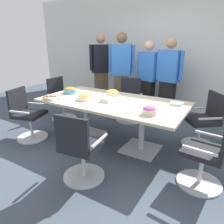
% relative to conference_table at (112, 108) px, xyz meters
% --- Properties ---
extents(ground_plane, '(10.00, 10.00, 0.01)m').
position_rel_conference_table_xyz_m(ground_plane, '(0.00, 0.00, -0.63)').
color(ground_plane, '#3D4754').
extents(back_wall, '(8.00, 0.10, 2.80)m').
position_rel_conference_table_xyz_m(back_wall, '(0.00, 2.40, 0.77)').
color(back_wall, silver).
rests_on(back_wall, ground).
extents(conference_table, '(2.40, 1.20, 0.75)m').
position_rel_conference_table_xyz_m(conference_table, '(0.00, 0.00, 0.00)').
color(conference_table, '#CCB793').
rests_on(conference_table, ground).
extents(office_chair_0, '(0.59, 0.59, 0.91)m').
position_rel_conference_table_xyz_m(office_chair_0, '(1.57, -0.42, -0.22)').
color(office_chair_0, silver).
rests_on(office_chair_0, ground).
extents(office_chair_1, '(0.76, 0.76, 0.91)m').
position_rel_conference_table_xyz_m(office_chair_1, '(1.36, 0.66, -0.22)').
color(office_chair_1, silver).
rests_on(office_chair_1, ground).
extents(office_chair_2, '(0.68, 0.68, 0.91)m').
position_rel_conference_table_xyz_m(office_chair_2, '(-0.22, 1.09, -0.22)').
color(office_chair_2, silver).
rests_on(office_chair_2, ground).
extents(office_chair_3, '(0.57, 0.57, 0.91)m').
position_rel_conference_table_xyz_m(office_chair_3, '(-1.57, 0.41, -0.22)').
color(office_chair_3, silver).
rests_on(office_chair_3, ground).
extents(office_chair_4, '(0.66, 0.66, 0.91)m').
position_rel_conference_table_xyz_m(office_chair_4, '(-1.37, -0.65, -0.22)').
color(office_chair_4, silver).
rests_on(office_chair_4, ground).
extents(office_chair_5, '(0.60, 0.60, 0.91)m').
position_rel_conference_table_xyz_m(office_chair_5, '(0.21, -1.10, -0.22)').
color(office_chair_5, silver).
rests_on(office_chair_5, ground).
extents(person_standing_0, '(0.43, 0.55, 1.85)m').
position_rel_conference_table_xyz_m(person_standing_0, '(-1.38, 1.72, 0.35)').
color(person_standing_0, brown).
rests_on(person_standing_0, ground).
extents(person_standing_1, '(0.59, 0.37, 1.86)m').
position_rel_conference_table_xyz_m(person_standing_1, '(-0.68, 1.55, 0.35)').
color(person_standing_1, brown).
rests_on(person_standing_1, ground).
extents(person_standing_2, '(0.61, 0.32, 1.68)m').
position_rel_conference_table_xyz_m(person_standing_2, '(-0.08, 1.72, 0.25)').
color(person_standing_2, black).
rests_on(person_standing_2, ground).
extents(person_standing_3, '(0.61, 0.30, 1.75)m').
position_rel_conference_table_xyz_m(person_standing_3, '(0.42, 1.67, 0.29)').
color(person_standing_3, black).
rests_on(person_standing_3, ground).
extents(snack_bowl_pretzels, '(0.24, 0.24, 0.12)m').
position_rel_conference_table_xyz_m(snack_bowl_pretzels, '(-0.93, 0.02, 0.18)').
color(snack_bowl_pretzels, '#4C9EC6').
rests_on(snack_bowl_pretzels, conference_table).
extents(snack_bowl_chips_yellow, '(0.21, 0.21, 0.11)m').
position_rel_conference_table_xyz_m(snack_bowl_chips_yellow, '(-0.16, 0.28, 0.18)').
color(snack_bowl_chips_yellow, beige).
rests_on(snack_bowl_chips_yellow, conference_table).
extents(snack_bowl_candy_mix, '(0.20, 0.20, 0.12)m').
position_rel_conference_table_xyz_m(snack_bowl_candy_mix, '(0.77, -0.32, 0.18)').
color(snack_bowl_candy_mix, beige).
rests_on(snack_bowl_candy_mix, conference_table).
extents(snack_bowl_chips_orange, '(0.25, 0.25, 0.10)m').
position_rel_conference_table_xyz_m(snack_bowl_chips_orange, '(-0.41, -0.20, 0.17)').
color(snack_bowl_chips_orange, white).
rests_on(snack_bowl_chips_orange, conference_table).
extents(donut_platter, '(0.33, 0.33, 0.04)m').
position_rel_conference_table_xyz_m(donut_platter, '(-0.91, -0.42, 0.15)').
color(donut_platter, white).
rests_on(donut_platter, conference_table).
extents(plate_stack, '(0.20, 0.20, 0.04)m').
position_rel_conference_table_xyz_m(plate_stack, '(0.97, 0.33, 0.14)').
color(plate_stack, white).
rests_on(plate_stack, conference_table).
extents(napkin_pile, '(0.16, 0.16, 0.07)m').
position_rel_conference_table_xyz_m(napkin_pile, '(-0.04, -0.09, 0.16)').
color(napkin_pile, white).
rests_on(napkin_pile, conference_table).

